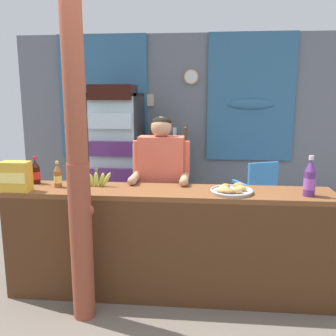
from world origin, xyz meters
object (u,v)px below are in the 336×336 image
(pastry_tray, at_px, (232,190))
(banana_bunch, at_px, (96,179))
(plastic_lawn_chair, at_px, (257,189))
(soda_bottle_cola, at_px, (36,172))
(timber_post, at_px, (78,170))
(stall_counter, at_px, (167,236))
(drink_fridge, at_px, (116,145))
(soda_bottle_iced_tea, at_px, (58,176))
(snack_box_choco_powder, at_px, (16,177))
(shopkeeper, at_px, (161,176))
(soda_bottle_grape_soda, at_px, (310,179))
(bottle_shelf_rack, at_px, (170,167))

(pastry_tray, bearing_deg, banana_bunch, 174.14)
(plastic_lawn_chair, height_order, soda_bottle_cola, soda_bottle_cola)
(timber_post, distance_m, banana_bunch, 0.51)
(stall_counter, relative_size, drink_fridge, 1.48)
(plastic_lawn_chair, xyz_separation_m, banana_bunch, (-1.60, -1.73, 0.48))
(soda_bottle_iced_tea, xyz_separation_m, snack_box_choco_powder, (-0.28, -0.17, 0.03))
(plastic_lawn_chair, bearing_deg, soda_bottle_iced_tea, -136.89)
(snack_box_choco_powder, bearing_deg, shopkeeper, 26.71)
(soda_bottle_grape_soda, xyz_separation_m, soda_bottle_cola, (-2.28, 0.19, -0.03))
(plastic_lawn_chair, relative_size, snack_box_choco_powder, 3.53)
(timber_post, distance_m, plastic_lawn_chair, 2.80)
(timber_post, bearing_deg, snack_box_choco_powder, 157.88)
(plastic_lawn_chair, distance_m, soda_bottle_grape_soda, 1.96)
(bottle_shelf_rack, bearing_deg, stall_counter, -85.34)
(soda_bottle_cola, height_order, soda_bottle_iced_tea, soda_bottle_cola)
(soda_bottle_grape_soda, bearing_deg, pastry_tray, 176.97)
(shopkeeper, xyz_separation_m, soda_bottle_cola, (-1.08, -0.28, 0.08))
(bottle_shelf_rack, distance_m, pastry_tray, 2.53)
(drink_fridge, relative_size, soda_bottle_iced_tea, 8.14)
(plastic_lawn_chair, bearing_deg, soda_bottle_cola, -142.02)
(stall_counter, distance_m, soda_bottle_grape_soda, 1.21)
(timber_post, xyz_separation_m, drink_fridge, (-0.32, 2.49, -0.16))
(stall_counter, bearing_deg, bottle_shelf_rack, 94.66)
(stall_counter, distance_m, shopkeeper, 0.64)
(timber_post, bearing_deg, bottle_shelf_rack, 81.51)
(soda_bottle_iced_tea, bearing_deg, plastic_lawn_chair, 43.11)
(plastic_lawn_chair, distance_m, pastry_tray, 1.96)
(snack_box_choco_powder, bearing_deg, pastry_tray, 3.78)
(stall_counter, distance_m, soda_bottle_cola, 1.29)
(soda_bottle_grape_soda, bearing_deg, soda_bottle_cola, 175.17)
(soda_bottle_grape_soda, height_order, soda_bottle_cola, soda_bottle_grape_soda)
(bottle_shelf_rack, bearing_deg, plastic_lawn_chair, -25.56)
(plastic_lawn_chair, height_order, soda_bottle_iced_tea, soda_bottle_iced_tea)
(plastic_lawn_chair, xyz_separation_m, snack_box_choco_powder, (-2.20, -1.96, 0.55))
(bottle_shelf_rack, xyz_separation_m, banana_bunch, (-0.42, -2.30, 0.33))
(drink_fridge, relative_size, snack_box_choco_powder, 7.46)
(stall_counter, xyz_separation_m, timber_post, (-0.61, -0.31, 0.60))
(soda_bottle_grape_soda, bearing_deg, plastic_lawn_chair, 93.63)
(bottle_shelf_rack, height_order, shopkeeper, shopkeeper)
(soda_bottle_cola, bearing_deg, shopkeeper, 14.76)
(bottle_shelf_rack, relative_size, plastic_lawn_chair, 1.44)
(soda_bottle_cola, distance_m, pastry_tray, 1.70)
(timber_post, xyz_separation_m, banana_bunch, (-0.01, 0.48, -0.18))
(soda_bottle_grape_soda, bearing_deg, banana_bunch, 175.10)
(stall_counter, xyz_separation_m, pastry_tray, (0.51, 0.05, 0.39))
(timber_post, relative_size, bottle_shelf_rack, 1.95)
(timber_post, height_order, plastic_lawn_chair, timber_post)
(shopkeeper, height_order, banana_bunch, shopkeeper)
(drink_fridge, bearing_deg, plastic_lawn_chair, -8.43)
(plastic_lawn_chair, distance_m, soda_bottle_cola, 2.79)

